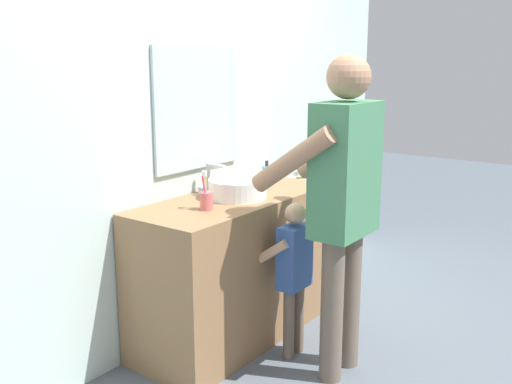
{
  "coord_description": "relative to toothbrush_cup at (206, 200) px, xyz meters",
  "views": [
    {
      "loc": [
        -2.56,
        -1.73,
        1.63
      ],
      "look_at": [
        0.0,
        0.15,
        0.9
      ],
      "focal_mm": 41.31,
      "sensor_mm": 36.0,
      "label": 1
    }
  ],
  "objects": [
    {
      "name": "ground_plane",
      "position": [
        0.3,
        -0.25,
        -0.9
      ],
      "size": [
        14.0,
        14.0,
        0.0
      ],
      "primitive_type": "plane",
      "color": "slate"
    },
    {
      "name": "back_wall",
      "position": [
        0.3,
        0.37,
        0.45
      ],
      "size": [
        4.4,
        0.1,
        2.7
      ],
      "color": "silver",
      "rests_on": "ground"
    },
    {
      "name": "vanity_cabinet",
      "position": [
        0.3,
        0.05,
        -0.48
      ],
      "size": [
        1.32,
        0.54,
        0.85
      ],
      "primitive_type": "cube",
      "color": "olive",
      "rests_on": "ground"
    },
    {
      "name": "sink_basin",
      "position": [
        0.3,
        0.03,
        0.0
      ],
      "size": [
        0.33,
        0.33,
        0.11
      ],
      "color": "white",
      "rests_on": "vanity_cabinet"
    },
    {
      "name": "faucet",
      "position": [
        0.3,
        0.23,
        0.03
      ],
      "size": [
        0.18,
        0.14,
        0.18
      ],
      "color": "#B7BABF",
      "rests_on": "vanity_cabinet"
    },
    {
      "name": "toothbrush_cup",
      "position": [
        0.0,
        0.0,
        0.0
      ],
      "size": [
        0.07,
        0.07,
        0.21
      ],
      "color": "#D86666",
      "rests_on": "vanity_cabinet"
    },
    {
      "name": "soap_bottle",
      "position": [
        0.64,
        0.06,
        0.01
      ],
      "size": [
        0.06,
        0.06,
        0.16
      ],
      "color": "#66B2D1",
      "rests_on": "vanity_cabinet"
    },
    {
      "name": "child_toddler",
      "position": [
        0.3,
        -0.35,
        -0.38
      ],
      "size": [
        0.27,
        0.27,
        0.88
      ],
      "color": "#6B5B4C",
      "rests_on": "ground"
    },
    {
      "name": "adult_parent",
      "position": [
        0.29,
        -0.64,
        0.09
      ],
      "size": [
        0.51,
        0.54,
        1.65
      ],
      "color": "#6B5B4C",
      "rests_on": "ground"
    }
  ]
}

